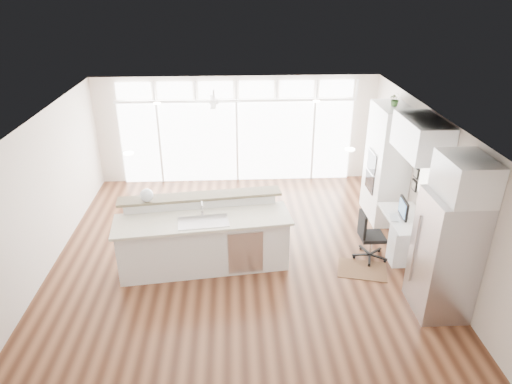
{
  "coord_description": "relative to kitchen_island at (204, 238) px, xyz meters",
  "views": [
    {
      "loc": [
        -0.09,
        -7.08,
        4.88
      ],
      "look_at": [
        0.31,
        0.6,
        1.22
      ],
      "focal_mm": 32.0,
      "sensor_mm": 36.0,
      "label": 1
    }
  ],
  "objects": [
    {
      "name": "floor",
      "position": [
        0.66,
        0.01,
        -0.63
      ],
      "size": [
        7.0,
        8.0,
        0.02
      ],
      "primitive_type": "cube",
      "color": "#412214",
      "rests_on": "ground"
    },
    {
      "name": "ceiling",
      "position": [
        0.66,
        0.01,
        2.08
      ],
      "size": [
        7.0,
        8.0,
        0.02
      ],
      "primitive_type": "cube",
      "color": "white",
      "rests_on": "wall_back"
    },
    {
      "name": "wall_back",
      "position": [
        0.66,
        4.01,
        0.73
      ],
      "size": [
        7.0,
        0.04,
        2.7
      ],
      "primitive_type": "cube",
      "color": "beige",
      "rests_on": "floor"
    },
    {
      "name": "wall_left",
      "position": [
        -2.84,
        0.01,
        0.73
      ],
      "size": [
        0.04,
        8.0,
        2.7
      ],
      "primitive_type": "cube",
      "color": "beige",
      "rests_on": "floor"
    },
    {
      "name": "wall_right",
      "position": [
        4.16,
        0.01,
        0.73
      ],
      "size": [
        0.04,
        8.0,
        2.7
      ],
      "primitive_type": "cube",
      "color": "beige",
      "rests_on": "floor"
    },
    {
      "name": "glass_wall",
      "position": [
        0.66,
        3.95,
        0.43
      ],
      "size": [
        5.8,
        0.06,
        2.08
      ],
      "primitive_type": "cube",
      "color": "white",
      "rests_on": "wall_back"
    },
    {
      "name": "transom_row",
      "position": [
        0.66,
        3.95,
        1.76
      ],
      "size": [
        5.9,
        0.06,
        0.4
      ],
      "primitive_type": "cube",
      "color": "white",
      "rests_on": "wall_back"
    },
    {
      "name": "desk_window",
      "position": [
        4.12,
        0.31,
        0.93
      ],
      "size": [
        0.04,
        0.85,
        0.85
      ],
      "primitive_type": "cube",
      "color": "white",
      "rests_on": "wall_right"
    },
    {
      "name": "ceiling_fan",
      "position": [
        0.16,
        2.81,
        1.86
      ],
      "size": [
        1.16,
        1.16,
        0.32
      ],
      "primitive_type": "cube",
      "color": "white",
      "rests_on": "ceiling"
    },
    {
      "name": "recessed_lights",
      "position": [
        0.66,
        0.21,
        2.06
      ],
      "size": [
        3.4,
        3.0,
        0.02
      ],
      "primitive_type": "cube",
      "color": "white",
      "rests_on": "ceiling"
    },
    {
      "name": "oven_cabinet",
      "position": [
        3.83,
        1.81,
        0.63
      ],
      "size": [
        0.64,
        1.2,
        2.5
      ],
      "primitive_type": "cube",
      "color": "white",
      "rests_on": "floor"
    },
    {
      "name": "desk_nook",
      "position": [
        3.79,
        0.31,
        -0.24
      ],
      "size": [
        0.72,
        1.3,
        0.76
      ],
      "primitive_type": "cube",
      "color": "white",
      "rests_on": "floor"
    },
    {
      "name": "upper_cabinets",
      "position": [
        3.83,
        0.31,
        1.73
      ],
      "size": [
        0.64,
        1.3,
        0.64
      ],
      "primitive_type": "cube",
      "color": "white",
      "rests_on": "wall_right"
    },
    {
      "name": "refrigerator",
      "position": [
        3.77,
        -1.34,
        0.38
      ],
      "size": [
        0.76,
        0.9,
        2.0
      ],
      "primitive_type": "cube",
      "color": "silver",
      "rests_on": "floor"
    },
    {
      "name": "fridge_cabinet",
      "position": [
        3.83,
        -1.34,
        1.68
      ],
      "size": [
        0.64,
        0.9,
        0.6
      ],
      "primitive_type": "cube",
      "color": "white",
      "rests_on": "wall_right"
    },
    {
      "name": "framed_photos",
      "position": [
        4.12,
        0.93,
        0.78
      ],
      "size": [
        0.06,
        0.22,
        0.8
      ],
      "primitive_type": "cube",
      "color": "black",
      "rests_on": "wall_right"
    },
    {
      "name": "kitchen_island",
      "position": [
        0.0,
        0.0,
        0.0
      ],
      "size": [
        3.23,
        1.53,
        1.24
      ],
      "primitive_type": "cube",
      "rotation": [
        0.0,
        0.0,
        0.12
      ],
      "color": "white",
      "rests_on": "floor"
    },
    {
      "name": "rug",
      "position": [
        2.87,
        -0.26,
        -0.61
      ],
      "size": [
        1.0,
        0.83,
        0.01
      ],
      "primitive_type": "cube",
      "rotation": [
        0.0,
        0.0,
        -0.26
      ],
      "color": "#371F11",
      "rests_on": "floor"
    },
    {
      "name": "office_chair",
      "position": [
        3.12,
        0.13,
        -0.14
      ],
      "size": [
        0.51,
        0.47,
        0.96
      ],
      "primitive_type": "cube",
      "rotation": [
        0.0,
        0.0,
        0.01
      ],
      "color": "black",
      "rests_on": "floor"
    },
    {
      "name": "fishbowl",
      "position": [
        -0.99,
        0.29,
        0.74
      ],
      "size": [
        0.27,
        0.27,
        0.24
      ],
      "primitive_type": "sphere",
      "rotation": [
        0.0,
        0.0,
        0.15
      ],
      "color": "white",
      "rests_on": "kitchen_island"
    },
    {
      "name": "monitor",
      "position": [
        3.71,
        0.31,
        0.34
      ],
      "size": [
        0.11,
        0.48,
        0.4
      ],
      "primitive_type": "cube",
      "rotation": [
        0.0,
        0.0,
        -0.07
      ],
      "color": "black",
      "rests_on": "desk_nook"
    },
    {
      "name": "keyboard",
      "position": [
        3.54,
        0.31,
        0.15
      ],
      "size": [
        0.18,
        0.36,
        0.02
      ],
      "primitive_type": "cube",
      "rotation": [
        0.0,
        0.0,
        -0.15
      ],
      "color": "silver",
      "rests_on": "desk_nook"
    },
    {
      "name": "potted_plant",
      "position": [
        3.83,
        1.81,
        1.99
      ],
      "size": [
        0.25,
        0.28,
        0.21
      ],
      "primitive_type": "imported",
      "rotation": [
        0.0,
        0.0,
        0.02
      ],
      "color": "#39632A",
      "rests_on": "oven_cabinet"
    }
  ]
}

